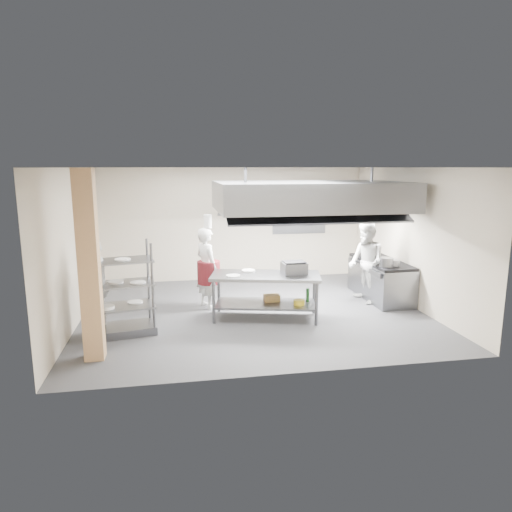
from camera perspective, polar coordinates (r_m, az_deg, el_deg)
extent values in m
plane|color=#37373A|center=(9.72, -0.31, -6.98)|extent=(7.00, 7.00, 0.00)
plane|color=silver|center=(9.24, -0.33, 11.01)|extent=(7.00, 7.00, 0.00)
plane|color=#BFAF97|center=(12.30, -2.72, 3.99)|extent=(7.00, 0.00, 7.00)
plane|color=#BFAF97|center=(9.42, -21.79, 1.05)|extent=(0.00, 6.00, 6.00)
plane|color=#BFAF97|center=(10.53, 18.80, 2.23)|extent=(0.00, 6.00, 6.00)
cube|color=#E3AC74|center=(7.48, -20.12, -1.26)|extent=(0.30, 0.30, 3.00)
cube|color=gray|center=(9.95, 6.73, 7.48)|extent=(4.00, 2.50, 0.60)
cube|color=white|center=(9.75, 1.60, 5.59)|extent=(1.60, 0.12, 0.04)
cube|color=white|center=(10.27, 11.53, 5.65)|extent=(1.60, 0.12, 0.04)
cube|color=gray|center=(12.50, 5.60, 4.07)|extent=(1.50, 0.28, 0.04)
cube|color=gray|center=(9.08, 1.20, -2.49)|extent=(2.30, 1.37, 0.06)
cube|color=slate|center=(9.24, 1.19, -6.00)|extent=(2.11, 1.25, 0.04)
cube|color=slate|center=(10.98, 15.28, -2.97)|extent=(0.80, 2.00, 0.84)
cube|color=black|center=(10.89, 15.40, -0.68)|extent=(0.78, 1.96, 0.06)
imported|color=silver|center=(9.86, -6.19, -1.49)|extent=(0.67, 0.76, 1.75)
imported|color=white|center=(10.47, 13.59, -0.82)|extent=(0.74, 0.92, 1.82)
imported|color=white|center=(8.65, -19.34, -3.69)|extent=(0.51, 1.08, 1.80)
cube|color=slate|center=(9.12, 4.78, -1.53)|extent=(0.49, 0.40, 0.23)
cube|color=brown|center=(9.33, 1.98, -5.26)|extent=(0.32, 0.22, 0.14)
cylinder|color=gray|center=(10.17, 16.01, -0.76)|extent=(0.29, 0.29, 0.20)
cylinder|color=white|center=(8.68, -16.35, -5.89)|extent=(0.28, 0.28, 0.05)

